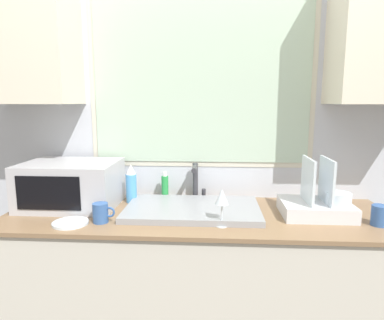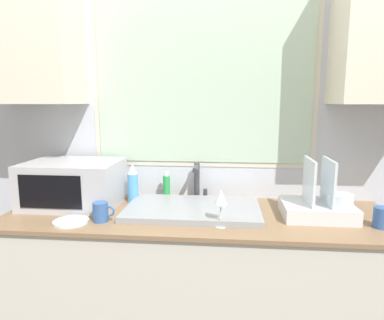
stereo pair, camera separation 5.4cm
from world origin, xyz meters
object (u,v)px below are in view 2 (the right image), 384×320
(faucet, at_px, (197,179))
(soap_bottle, at_px, (167,187))
(dish_rack, at_px, (319,205))
(mug_near_sink, at_px, (101,212))
(microwave, at_px, (74,183))
(wine_glass, at_px, (221,199))
(spray_bottle, at_px, (133,184))

(faucet, distance_m, soap_bottle, 0.19)
(faucet, height_order, dish_rack, dish_rack)
(faucet, relative_size, mug_near_sink, 2.02)
(faucet, distance_m, mug_near_sink, 0.59)
(faucet, height_order, microwave, microwave)
(dish_rack, xyz_separation_m, wine_glass, (-0.48, -0.18, 0.07))
(microwave, xyz_separation_m, dish_rack, (1.29, -0.08, -0.06))
(dish_rack, distance_m, wine_glass, 0.52)
(soap_bottle, distance_m, mug_near_sink, 0.48)
(spray_bottle, distance_m, mug_near_sink, 0.34)
(wine_glass, bearing_deg, spray_bottle, 145.28)
(soap_bottle, bearing_deg, spray_bottle, -156.46)
(spray_bottle, bearing_deg, dish_rack, -9.79)
(faucet, xyz_separation_m, dish_rack, (0.62, -0.24, -0.06))
(spray_bottle, height_order, mug_near_sink, spray_bottle)
(spray_bottle, bearing_deg, wine_glass, -34.72)
(faucet, relative_size, microwave, 0.43)
(microwave, xyz_separation_m, soap_bottle, (0.49, 0.17, -0.05))
(soap_bottle, bearing_deg, microwave, -161.26)
(microwave, distance_m, wine_glass, 0.85)
(spray_bottle, xyz_separation_m, mug_near_sink, (-0.07, -0.33, -0.06))
(dish_rack, bearing_deg, mug_near_sink, -171.12)
(wine_glass, bearing_deg, dish_rack, 20.25)
(microwave, distance_m, mug_near_sink, 0.35)
(mug_near_sink, bearing_deg, soap_bottle, 59.27)
(wine_glass, bearing_deg, mug_near_sink, 178.59)
(dish_rack, bearing_deg, spray_bottle, 170.21)
(dish_rack, xyz_separation_m, spray_bottle, (-0.98, 0.17, 0.04))
(soap_bottle, height_order, mug_near_sink, soap_bottle)
(spray_bottle, relative_size, mug_near_sink, 2.07)
(spray_bottle, xyz_separation_m, wine_glass, (0.50, -0.35, 0.03))
(soap_bottle, distance_m, wine_glass, 0.54)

